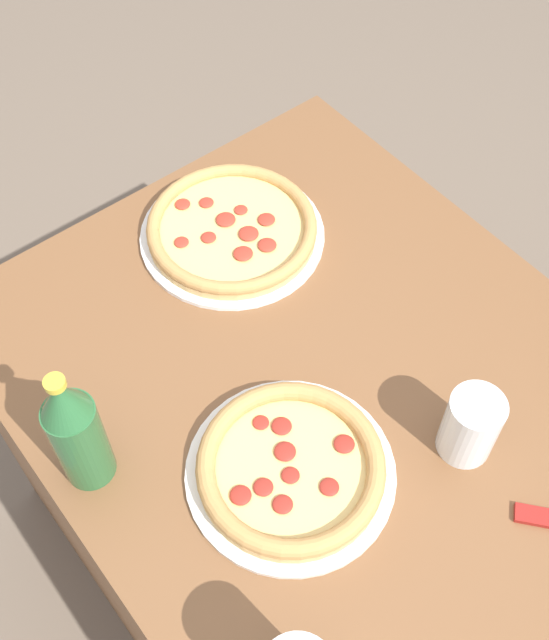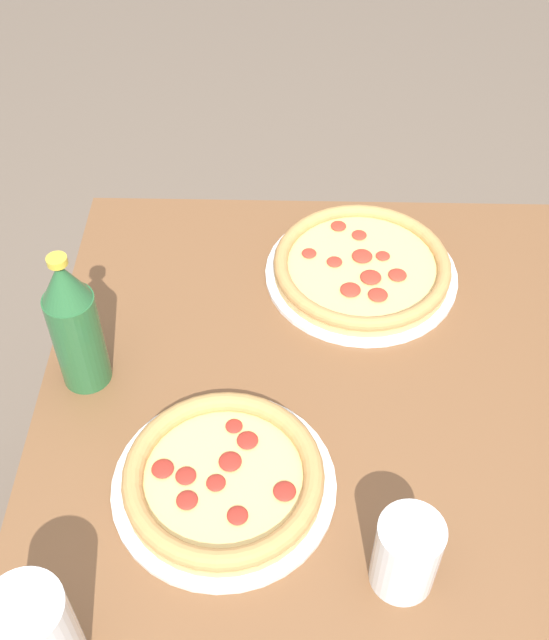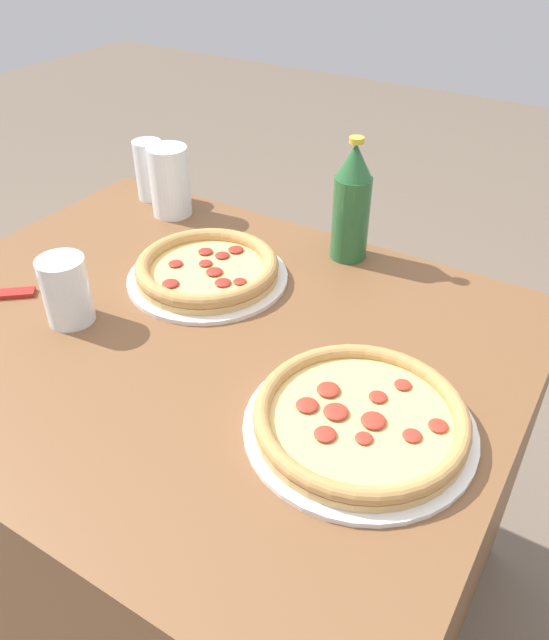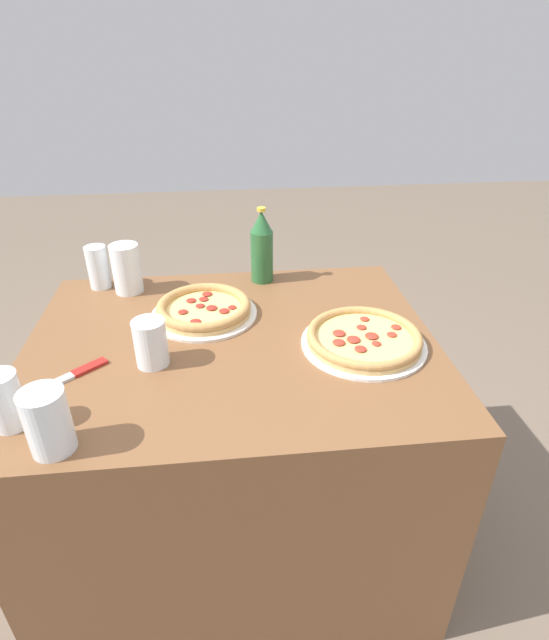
% 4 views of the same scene
% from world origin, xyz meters
% --- Properties ---
extents(table, '(1.02, 0.81, 0.71)m').
position_xyz_m(table, '(0.00, 0.00, 0.36)').
color(table, brown).
rests_on(table, ground_plane).
extents(pizza_veggie, '(0.31, 0.31, 0.04)m').
position_xyz_m(pizza_veggie, '(-0.32, 0.06, 0.73)').
color(pizza_veggie, white).
rests_on(pizza_veggie, table).
extents(pizza_salami, '(0.29, 0.29, 0.04)m').
position_xyz_m(pizza_salami, '(0.07, -0.13, 0.73)').
color(pizza_salami, silver).
rests_on(pizza_salami, table).
extents(glass_red_wine, '(0.08, 0.08, 0.11)m').
position_xyz_m(glass_red_wine, '(0.18, 0.08, 0.76)').
color(glass_red_wine, white).
rests_on(glass_red_wine, table).
extents(glass_orange_juice, '(0.08, 0.08, 0.15)m').
position_xyz_m(glass_orange_juice, '(0.29, -0.31, 0.78)').
color(glass_orange_juice, white).
rests_on(glass_orange_juice, table).
extents(beer_bottle, '(0.07, 0.07, 0.23)m').
position_xyz_m(beer_bottle, '(-0.11, -0.34, 0.82)').
color(beer_bottle, '#286033').
rests_on(beer_bottle, table).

